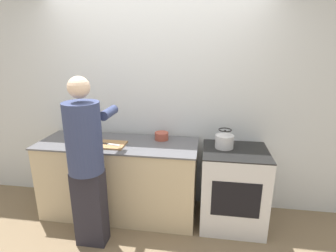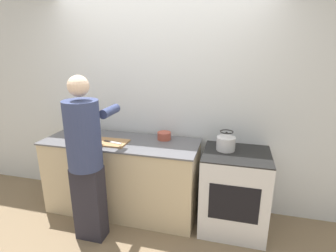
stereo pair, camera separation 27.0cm
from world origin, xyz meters
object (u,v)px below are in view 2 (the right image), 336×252
(bowl_prep, at_px, (164,136))
(canister_jar, at_px, (86,129))
(oven, at_px, (234,191))
(knife, at_px, (112,142))
(kettle, at_px, (226,142))
(cutting_board, at_px, (110,142))
(person, at_px, (86,155))

(bowl_prep, relative_size, canister_jar, 0.87)
(bowl_prep, bearing_deg, oven, -12.57)
(oven, xyz_separation_m, knife, (-1.35, -0.10, 0.47))
(oven, xyz_separation_m, canister_jar, (-1.75, 0.05, 0.54))
(kettle, distance_m, canister_jar, 1.63)
(cutting_board, relative_size, canister_jar, 2.10)
(kettle, xyz_separation_m, bowl_prep, (-0.71, 0.12, -0.03))
(oven, xyz_separation_m, kettle, (-0.12, 0.06, 0.53))
(oven, distance_m, bowl_prep, 0.98)
(cutting_board, xyz_separation_m, bowl_prep, (0.55, 0.27, 0.04))
(oven, bearing_deg, bowl_prep, 167.43)
(canister_jar, bearing_deg, oven, -1.60)
(kettle, bearing_deg, oven, -26.59)
(cutting_board, relative_size, knife, 1.67)
(cutting_board, bearing_deg, oven, 3.65)
(bowl_prep, distance_m, canister_jar, 0.94)
(oven, height_order, cutting_board, cutting_board)
(cutting_board, bearing_deg, kettle, 6.70)
(kettle, bearing_deg, person, -156.01)
(person, bearing_deg, canister_jar, 120.36)
(canister_jar, bearing_deg, cutting_board, -19.98)
(person, relative_size, bowl_prep, 10.73)
(oven, bearing_deg, person, -159.93)
(oven, relative_size, cutting_board, 2.31)
(kettle, bearing_deg, canister_jar, -179.61)
(oven, bearing_deg, kettle, 153.41)
(knife, bearing_deg, bowl_prep, 40.20)
(cutting_board, xyz_separation_m, kettle, (1.26, 0.15, 0.07))
(cutting_board, bearing_deg, bowl_prep, 26.27)
(cutting_board, distance_m, canister_jar, 0.41)
(person, xyz_separation_m, bowl_prep, (0.59, 0.70, 0.02))
(oven, relative_size, canister_jar, 4.87)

